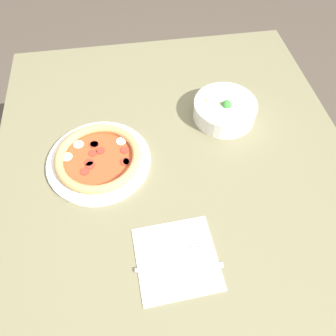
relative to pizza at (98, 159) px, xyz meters
name	(u,v)px	position (x,y,z in m)	size (l,w,h in m)	color
ground_plane	(171,245)	(-0.01, 0.22, -0.75)	(8.00, 8.00, 0.00)	#4C4238
dining_table	(173,169)	(-0.01, 0.22, -0.11)	(1.15, 1.07, 0.73)	#706B4C
pizza	(98,159)	(0.00, 0.00, 0.00)	(0.31, 0.31, 0.04)	white
bowl	(225,109)	(-0.13, 0.41, 0.02)	(0.20, 0.20, 0.08)	white
napkin	(177,259)	(0.33, 0.18, -0.02)	(0.20, 0.20, 0.00)	white
fork	(174,247)	(0.30, 0.18, -0.01)	(0.03, 0.18, 0.00)	silver
knife	(175,268)	(0.35, 0.17, -0.01)	(0.03, 0.21, 0.01)	silver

